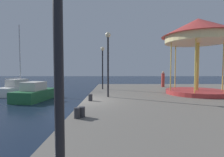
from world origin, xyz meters
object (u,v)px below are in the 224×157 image
Objects in this scene: lamp_post_mid_promenade at (108,53)px; lamp_post_far_end at (102,60)px; motorboat_green at (35,93)px; bollard_south at (77,113)px; bollard_north at (82,112)px; carousel at (198,37)px; bollard_center at (90,97)px; person_near_carousel at (163,80)px; sailboat_white at (18,88)px.

lamp_post_mid_promenade is 1.08× the size of lamp_post_far_end.
lamp_post_far_end is (5.80, 1.39, 2.96)m from motorboat_green.
bollard_north is at bearing 45.14° from bollard_south.
carousel reaches higher than bollard_center.
lamp_post_mid_promenade is (6.43, -3.17, 3.16)m from motorboat_green.
motorboat_green is 6.66m from lamp_post_far_end.
bollard_north is at bearing -91.64° from lamp_post_far_end.
carousel is at bearing 19.98° from bollard_center.
motorboat_green is 2.55× the size of person_near_carousel.
motorboat_green is at bearing 153.77° from lamp_post_mid_promenade.
lamp_post_mid_promenade is 10.84× the size of bollard_center.
motorboat_green is 0.57× the size of sailboat_white.
bollard_south is (-7.73, -6.34, -4.05)m from carousel.
bollard_south is 0.24× the size of person_near_carousel.
sailboat_white is 1.34× the size of carousel.
lamp_post_far_end reaches higher than person_near_carousel.
sailboat_white is at bearing 137.17° from bollard_center.
lamp_post_far_end is 10.00× the size of bollard_center.
sailboat_white is at bearing 127.84° from bollard_north.
bollard_south is (-0.42, -9.52, -2.56)m from lamp_post_far_end.
bollard_north is (-0.90, -4.81, -2.76)m from lamp_post_mid_promenade.
lamp_post_far_end reaches higher than bollard_south.
lamp_post_far_end is 9.72m from bollard_north.
person_near_carousel reaches higher than motorboat_green.
bollard_north is (9.11, -11.72, 0.36)m from sailboat_white.
bollard_north is (0.11, -3.39, 0.00)m from bollard_center.
person_near_carousel is at bearing -0.97° from sailboat_white.
bollard_south is 13.47m from person_near_carousel.
lamp_post_mid_promenade is at bearing -26.23° from motorboat_green.
sailboat_white is 10.10m from lamp_post_far_end.
person_near_carousel reaches higher than bollard_south.
bollard_center is (0.04, 3.54, 0.00)m from bollard_south.
bollard_center is (8.99, -8.33, 0.36)m from sailboat_white.
sailboat_white is 18.94× the size of bollard_center.
carousel is at bearing -18.35° from sailboat_white.
carousel is 8.11m from lamp_post_far_end.
sailboat_white is 4.47× the size of person_near_carousel.
lamp_post_mid_promenade is at bearing -34.62° from sailboat_white.
carousel is 14.14× the size of bollard_center.
lamp_post_far_end is at bearing -161.92° from person_near_carousel.
lamp_post_mid_promenade reaches higher than bollard_north.
sailboat_white is 12.55m from lamp_post_mid_promenade.
sailboat_white reaches higher than lamp_post_mid_promenade.
lamp_post_mid_promenade is at bearing 78.05° from bollard_south.
person_near_carousel is at bearing 18.08° from lamp_post_far_end.
sailboat_white is 18.12m from carousel.
sailboat_white reaches higher than motorboat_green.
carousel is at bearing 39.35° from bollard_south.
lamp_post_mid_promenade is 5.78m from bollard_south.
bollard_center and bollard_north have the same top height.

